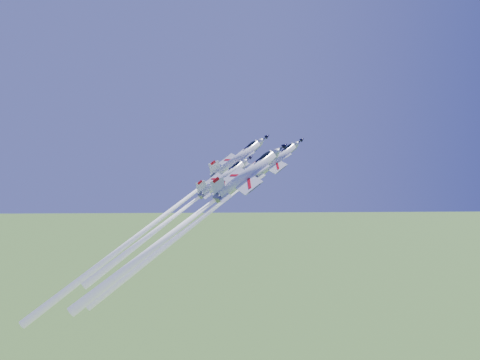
{
  "coord_description": "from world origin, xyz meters",
  "views": [
    {
      "loc": [
        -1.96,
        -109.89,
        100.78
      ],
      "look_at": [
        0.0,
        0.0,
        80.79
      ],
      "focal_mm": 40.0,
      "sensor_mm": 36.0,
      "label": 1
    }
  ],
  "objects_px": {
    "jet_left": "(158,220)",
    "jet_slot": "(176,215)",
    "jet_right": "(190,220)",
    "jet_lead": "(206,215)"
  },
  "relations": [
    {
      "from": "jet_lead",
      "to": "jet_left",
      "type": "relative_size",
      "value": 0.85
    },
    {
      "from": "jet_left",
      "to": "jet_right",
      "type": "height_order",
      "value": "jet_left"
    },
    {
      "from": "jet_right",
      "to": "jet_slot",
      "type": "distance_m",
      "value": 7.6
    },
    {
      "from": "jet_lead",
      "to": "jet_right",
      "type": "height_order",
      "value": "jet_lead"
    },
    {
      "from": "jet_lead",
      "to": "jet_slot",
      "type": "height_order",
      "value": "jet_lead"
    },
    {
      "from": "jet_left",
      "to": "jet_right",
      "type": "bearing_deg",
      "value": 8.81
    },
    {
      "from": "jet_slot",
      "to": "jet_right",
      "type": "bearing_deg",
      "value": 2.88
    },
    {
      "from": "jet_right",
      "to": "jet_lead",
      "type": "bearing_deg",
      "value": 134.82
    },
    {
      "from": "jet_left",
      "to": "jet_slot",
      "type": "relative_size",
      "value": 1.48
    },
    {
      "from": "jet_right",
      "to": "jet_slot",
      "type": "bearing_deg",
      "value": -177.12
    }
  ]
}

